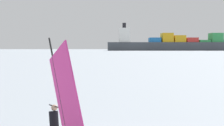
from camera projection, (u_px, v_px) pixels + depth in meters
windsurfer at (59, 117)px, 15.32m from camera, size 2.05×3.88×3.90m
cargo_ship at (175, 44)px, 514.19m from camera, size 157.86×36.48×31.39m
distant_headland at (94, 44)px, 1337.79m from camera, size 1196.49×601.48×25.49m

